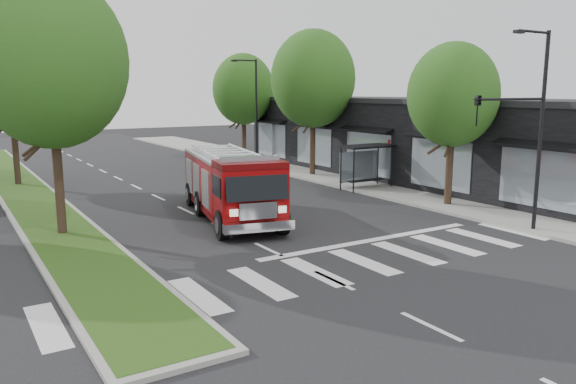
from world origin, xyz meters
name	(u,v)px	position (x,y,z in m)	size (l,w,h in m)	color
ground	(268,250)	(0.00, 0.00, 0.00)	(140.00, 140.00, 0.00)	black
sidewalk_right	(361,182)	(12.50, 10.00, 0.07)	(5.00, 80.00, 0.15)	gray
median	(23,190)	(-6.00, 18.00, 0.08)	(3.00, 50.00, 0.15)	gray
storefront_row	(415,140)	(17.00, 10.00, 2.50)	(8.00, 30.00, 5.00)	black
bus_shelter	(365,155)	(11.20, 8.15, 2.04)	(3.20, 1.60, 2.61)	black
tree_right_near	(453,95)	(11.50, 2.00, 5.51)	(4.40, 4.40, 8.05)	black
tree_right_mid	(313,79)	(11.50, 14.00, 6.49)	(5.60, 5.60, 9.72)	black
tree_right_far	(243,89)	(11.50, 24.00, 5.84)	(5.00, 5.00, 8.73)	black
tree_median_near	(50,61)	(-6.00, 6.00, 6.81)	(5.80, 5.80, 10.16)	black
tree_median_far	(9,77)	(-6.00, 20.00, 6.49)	(5.60, 5.60, 9.72)	black
streetlight_right_near	(528,118)	(9.61, -3.50, 4.67)	(4.08, 0.22, 8.00)	black
streetlight_right_far	(255,108)	(10.35, 20.00, 4.48)	(2.11, 0.20, 8.00)	black
fire_engine	(231,185)	(1.14, 5.35, 1.52)	(4.62, 9.54, 3.18)	#4E0404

